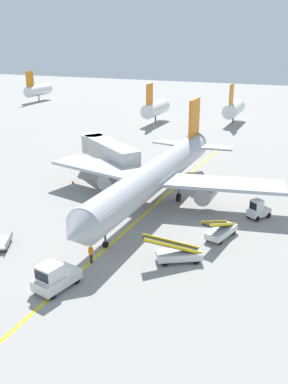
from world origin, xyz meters
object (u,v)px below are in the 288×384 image
jet_bridge (106,150)px  belt_loader_aft_hold (178,253)px  safety_cone_nose_left (207,200)px  safety_cone_nose_right (73,182)px  belt_loader_forward_hold (221,230)px  pushback_tug (55,277)px  baggage_cart_loaded (1,242)px  baggage_tug_near_wing (258,210)px  ground_crew_marshaller (91,253)px  airliner (156,174)px

jet_bridge → belt_loader_aft_hold: size_ratio=2.37×
safety_cone_nose_left → safety_cone_nose_right: same height
belt_loader_forward_hold → safety_cone_nose_left: (-3.64, 8.65, -0.56)m
pushback_tug → baggage_cart_loaded: size_ratio=1.06×
jet_bridge → safety_cone_nose_left: jet_bridge is taller
belt_loader_forward_hold → safety_cone_nose_left: 9.40m
jet_bridge → baggage_tug_near_wing: bearing=-18.0°
safety_cone_nose_left → ground_crew_marshaller: bearing=-106.6°
belt_loader_forward_hold → safety_cone_nose_right: bearing=159.1°
belt_loader_aft_hold → baggage_cart_loaded: 16.04m
jet_bridge → belt_loader_forward_hold: jet_bridge is taller
baggage_tug_near_wing → safety_cone_nose_left: 6.68m
baggage_cart_loaded → belt_loader_forward_hold: bearing=28.4°
belt_loader_forward_hold → ground_crew_marshaller: belt_loader_forward_hold is taller
belt_loader_aft_hold → ground_crew_marshaller: belt_loader_aft_hold is taller
baggage_tug_near_wing → baggage_cart_loaded: baggage_tug_near_wing is taller
safety_cone_nose_right → baggage_tug_near_wing: bearing=-5.0°
airliner → ground_crew_marshaller: bearing=-89.8°
pushback_tug → ground_crew_marshaller: bearing=83.1°
pushback_tug → ground_crew_marshaller: 4.55m
airliner → baggage_cart_loaded: (-8.92, -15.69, -2.95)m
jet_bridge → ground_crew_marshaller: size_ratio=6.91×
jet_bridge → belt_loader_aft_hold: 25.49m
jet_bridge → safety_cone_nose_right: bearing=-115.6°
jet_bridge → baggage_cart_loaded: 22.96m
belt_loader_forward_hold → baggage_cart_loaded: bearing=-151.6°
airliner → baggage_cart_loaded: 18.29m
airliner → jet_bridge: airliner is taller
baggage_cart_loaded → safety_cone_nose_right: size_ratio=8.42×
jet_bridge → safety_cone_nose_left: (15.41, -4.44, -3.32)m
baggage_tug_near_wing → safety_cone_nose_right: bearing=175.0°
airliner → belt_loader_forward_hold: bearing=-34.1°
safety_cone_nose_left → baggage_tug_near_wing: bearing=-22.6°
airliner → belt_loader_aft_hold: (6.67, -11.96, -2.64)m
baggage_cart_loaded → safety_cone_nose_left: (14.22, 18.28, -0.25)m
baggage_tug_near_wing → safety_cone_nose_right: (-23.89, 2.08, -0.71)m
baggage_tug_near_wing → belt_loader_forward_hold: (-2.49, -6.09, -0.15)m
airliner → safety_cone_nose_left: airliner is taller
pushback_tug → baggage_cart_loaded: pushback_tug is taller
airliner → baggage_tug_near_wing: bearing=0.2°
belt_loader_forward_hold → baggage_cart_loaded: 20.30m
jet_bridge → belt_loader_forward_hold: size_ratio=2.28×
ground_crew_marshaller → pushback_tug: bearing=-96.9°
airliner → baggage_cart_loaded: airliner is taller
pushback_tug → baggage_cart_loaded: (-8.42, 3.85, -0.53)m
airliner → pushback_tug: bearing=-91.5°
belt_loader_forward_hold → belt_loader_aft_hold: size_ratio=1.04×
pushback_tug → jet_bridge: bearing=109.9°
airliner → jet_bridge: size_ratio=3.00×
pushback_tug → airliner: bearing=88.5°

